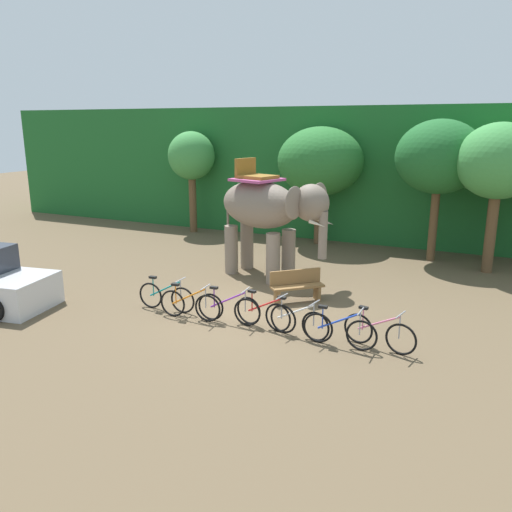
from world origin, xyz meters
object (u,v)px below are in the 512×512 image
Objects in this scene: tree_center_left at (496,163)px; bike_red at (265,313)px; elephant at (268,210)px; bike_white at (296,321)px; wooden_bench at (297,285)px; tree_center at (191,157)px; bike_teal at (166,297)px; bike_purple at (229,308)px; tree_far_right at (439,157)px; bike_blue at (339,330)px; tree_center_right at (320,162)px; tree_left at (499,162)px; bike_orange at (190,305)px; bike_pink at (379,332)px.

tree_center_left is 10.80m from bike_red.
elephant is 5.14m from bike_white.
tree_center_left is 3.32× the size of wooden_bench.
tree_center is 2.65× the size of bike_teal.
tree_center is at bearing 138.96° from elephant.
tree_far_right is at bearing 65.82° from bike_purple.
elephant is at bearing 133.36° from wooden_bench.
bike_teal and bike_red have the same top height.
bike_white is at bearing 172.80° from bike_blue.
bike_teal is (-1.14, -9.36, -2.97)m from tree_center_right.
tree_center_left reaches higher than bike_teal.
wooden_bench is at bearing 110.29° from bike_white.
tree_far_right is at bearing 156.32° from tree_left.
tree_far_right reaches higher than bike_blue.
bike_blue is (-2.84, -7.90, -3.26)m from tree_left.
bike_teal is 1.01× the size of bike_red.
bike_orange is 1.03m from bike_purple.
bike_teal is 1.92m from bike_purple.
bike_orange and bike_pink have the same top height.
bike_purple is (1.02, 0.18, 0.00)m from bike_orange.
bike_pink is at bearing -0.20° from bike_red.
tree_left is at bearing 63.25° from bike_white.
bike_orange is 2.01m from bike_red.
bike_teal is at bearing 179.49° from bike_red.
bike_red is at bearing -66.83° from elephant.
bike_pink is (2.74, -0.01, 0.00)m from bike_red.
tree_center is 0.95× the size of tree_center_right.
elephant is (6.03, -5.25, -1.20)m from tree_center.
tree_far_right is 2.08m from tree_left.
tree_center_right is at bearing 178.62° from tree_center_left.
elephant is 3.00m from wooden_bench.
bike_pink is (4.43, -3.97, -1.82)m from elephant.
bike_blue is (2.89, -0.20, 0.00)m from bike_purple.
bike_orange is at bearing -125.17° from tree_center_left.
tree_center_right is 3.44× the size of wooden_bench.
tree_left is at bearing 48.90° from wooden_bench.
tree_far_right reaches higher than tree_center_right.
bike_teal is (4.83, -9.18, -3.01)m from tree_center.
elephant is at bearing -150.28° from tree_left.
tree_left is at bearing 49.41° from bike_orange.
bike_pink is at bearing 3.49° from bike_white.
tree_center reaches higher than elephant.
tree_far_right reaches higher than tree_left.
tree_left is 3.55× the size of wooden_bench.
bike_red is 0.85m from bike_white.
bike_blue is (-0.94, -8.74, -3.32)m from tree_far_right.
bike_pink is at bearing -38.50° from wooden_bench.
bike_purple is 2.44m from wooden_bench.
tree_center_right reaches higher than tree_center_left.
bike_red and bike_white have the same top height.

